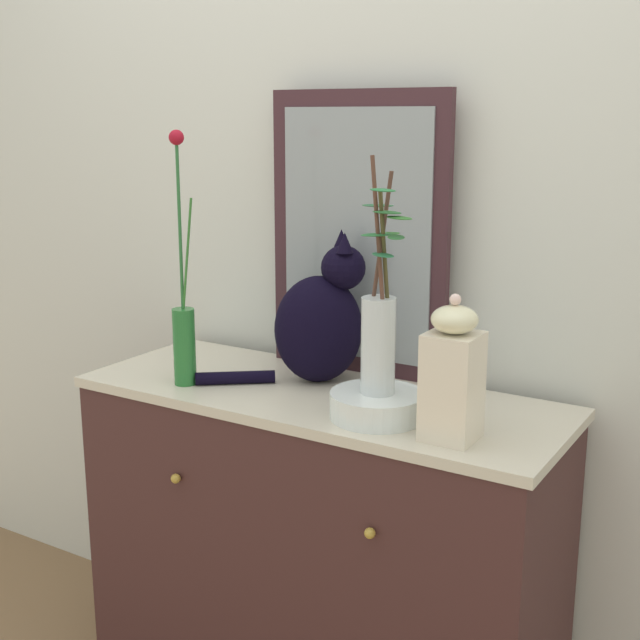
{
  "coord_description": "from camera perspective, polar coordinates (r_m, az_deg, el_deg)",
  "views": [
    {
      "loc": [
        1.03,
        -1.68,
        1.56
      ],
      "look_at": [
        0.0,
        0.0,
        1.09
      ],
      "focal_mm": 47.99,
      "sensor_mm": 36.0,
      "label": 1
    }
  ],
  "objects": [
    {
      "name": "jar_lidded_porcelain",
      "position": [
        1.77,
        8.83,
        -3.65
      ],
      "size": [
        0.11,
        0.11,
        0.31
      ],
      "color": "#EDE0C8",
      "rests_on": "sideboard"
    },
    {
      "name": "vase_slim_green",
      "position": [
        2.13,
        -9.07,
        -0.48
      ],
      "size": [
        0.07,
        0.06,
        0.62
      ],
      "color": "#256C2F",
      "rests_on": "sideboard"
    },
    {
      "name": "vase_glass_clear",
      "position": [
        1.85,
        3.95,
        -0.71
      ],
      "size": [
        0.16,
        0.16,
        0.52
      ],
      "color": "silver",
      "rests_on": "bowl_porcelain"
    },
    {
      "name": "bowl_porcelain",
      "position": [
        1.9,
        3.83,
        -5.69
      ],
      "size": [
        0.21,
        0.21,
        0.06
      ],
      "primitive_type": "cylinder",
      "color": "white",
      "rests_on": "sideboard"
    },
    {
      "name": "sideboard",
      "position": [
        2.26,
        -0.0,
        -15.76
      ],
      "size": [
        1.2,
        0.47,
        0.91
      ],
      "color": "#3F2322",
      "rests_on": "ground_plane"
    },
    {
      "name": "cat_sitting",
      "position": [
        2.12,
        0.02,
        -0.09
      ],
      "size": [
        0.39,
        0.33,
        0.38
      ],
      "color": "black",
      "rests_on": "sideboard"
    },
    {
      "name": "mirror_leaning",
      "position": [
        2.18,
        2.54,
        5.69
      ],
      "size": [
        0.5,
        0.03,
        0.72
      ],
      "color": "#3B2127",
      "rests_on": "sideboard"
    },
    {
      "name": "wall_back",
      "position": [
        2.25,
        4.04,
        6.85
      ],
      "size": [
        4.4,
        0.08,
        2.6
      ],
      "primitive_type": "cube",
      "color": "silver",
      "rests_on": "ground_plane"
    }
  ]
}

